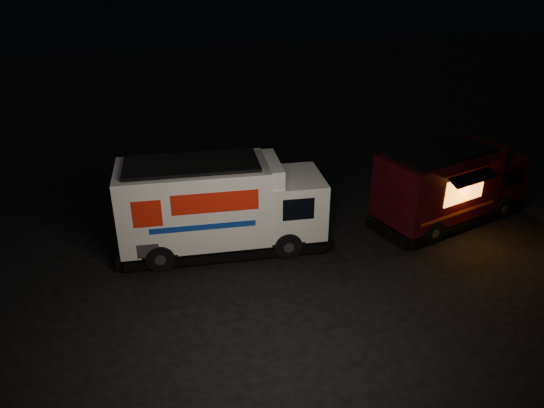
{
  "coord_description": "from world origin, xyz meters",
  "views": [
    {
      "loc": [
        -3.47,
        -12.6,
        9.19
      ],
      "look_at": [
        0.68,
        2.0,
        1.62
      ],
      "focal_mm": 35.0,
      "sensor_mm": 36.0,
      "label": 1
    }
  ],
  "objects": [
    {
      "name": "ground",
      "position": [
        0.0,
        0.0,
        0.0
      ],
      "size": [
        80.0,
        80.0,
        0.0
      ],
      "primitive_type": "plane",
      "color": "black",
      "rests_on": "ground"
    },
    {
      "name": "white_truck",
      "position": [
        -0.83,
        2.48,
        1.55
      ],
      "size": [
        7.03,
        2.97,
        3.1
      ],
      "primitive_type": null,
      "rotation": [
        0.0,
        0.0,
        -0.09
      ],
      "color": "white",
      "rests_on": "ground"
    },
    {
      "name": "red_truck",
      "position": [
        7.43,
        2.23,
        1.41
      ],
      "size": [
        6.42,
        3.74,
        2.82
      ],
      "primitive_type": null,
      "rotation": [
        0.0,
        0.0,
        0.27
      ],
      "color": "#36090E",
      "rests_on": "ground"
    }
  ]
}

